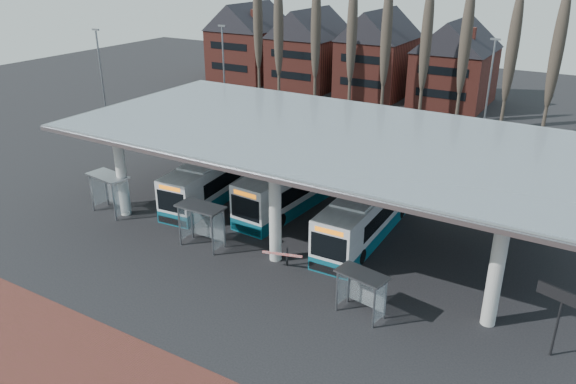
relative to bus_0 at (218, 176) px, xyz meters
The scene contains 15 objects.
ground 12.02m from the bus_0, 44.38° to the right, with size 140.00×140.00×0.00m, color black.
station_canopy 9.52m from the bus_0, ahead, with size 32.00×16.00×6.34m.
poplar_row 27.10m from the bus_0, 70.93° to the left, with size 45.10×1.10×14.50m.
townhouse_row 36.66m from the bus_0, 101.46° to the left, with size 36.80×10.30×12.25m.
lamp_post_a 17.07m from the bus_0, 124.75° to the left, with size 0.80×0.16×10.17m.
lamp_post_b 23.19m from the bus_0, 50.56° to the left, with size 0.80×0.16×10.17m.
lamp_post_d 18.77m from the bus_0, 162.06° to the left, with size 0.80×0.16×10.17m.
bus_0 is the anchor object (origin of this frame).
bus_1 5.94m from the bus_0, 16.85° to the left, with size 3.28×11.87×3.26m.
bus_2 11.79m from the bus_0, ahead, with size 2.72×11.47×3.17m.
shelter_0 7.52m from the bus_0, 126.53° to the right, with size 3.14×1.86×2.76m.
shelter_1 7.69m from the bus_0, 59.55° to the right, with size 2.89×1.45×2.68m.
shelter_2 17.08m from the bus_0, 28.71° to the right, with size 2.69×1.68×2.33m.
info_sign_0 24.46m from the bus_0, 16.19° to the right, with size 2.17×0.83×3.35m.
barrier 11.53m from the bus_0, 34.61° to the right, with size 2.23×0.94×1.15m.
Camera 1 is at (15.18, -21.58, 16.39)m, focal length 35.00 mm.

